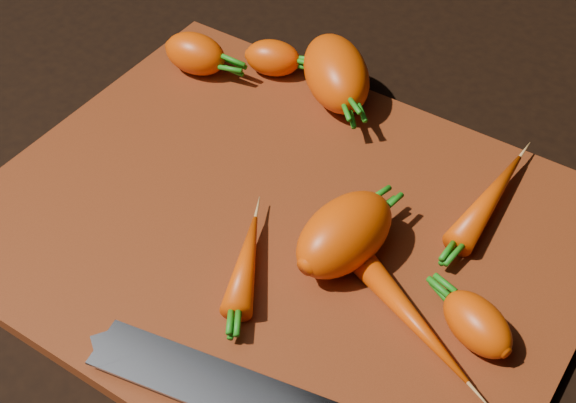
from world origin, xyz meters
The scene contains 10 objects.
ground centered at (0.00, 0.00, -0.01)m, with size 2.00×2.00×0.01m, color black.
cutting_board centered at (0.00, 0.00, 0.01)m, with size 0.50×0.40×0.01m, color brown.
carrot_0 centered at (-0.19, 0.13, 0.03)m, with size 0.07×0.04×0.04m, color #EF4701.
carrot_1 centered at (-0.05, 0.17, 0.04)m, with size 0.10×0.06×0.06m, color #EF4701.
carrot_2 centered at (0.06, 0.00, 0.04)m, with size 0.10×0.06×0.06m, color #EF4701.
carrot_3 centered at (-0.12, 0.17, 0.03)m, with size 0.06×0.04×0.04m, color #EF4701.
carrot_4 centered at (0.18, -0.02, 0.03)m, with size 0.06×0.04×0.04m, color #EF4701.
carrot_5 centered at (0.14, 0.11, 0.03)m, with size 0.12×0.03×0.03m, color #EF4701.
carrot_6 centered at (0.14, -0.03, 0.02)m, with size 0.13×0.02×0.02m, color #EF4701.
carrot_7 centered at (0.01, -0.06, 0.02)m, with size 0.10×0.03×0.03m, color #EF4701.
Camera 1 is at (0.26, -0.38, 0.51)m, focal length 50.00 mm.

